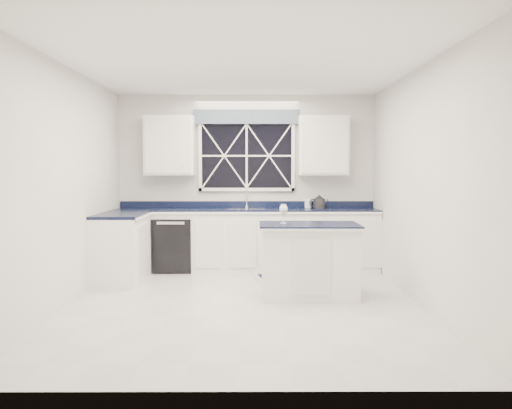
{
  "coord_description": "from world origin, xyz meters",
  "views": [
    {
      "loc": [
        0.12,
        -5.6,
        1.53
      ],
      "look_at": [
        0.14,
        0.4,
        1.12
      ],
      "focal_mm": 35.0,
      "sensor_mm": 36.0,
      "label": 1
    }
  ],
  "objects_px": {
    "dishwasher": "(175,243)",
    "wine_glass": "(284,210)",
    "faucet": "(247,198)",
    "soap_bottle": "(308,201)",
    "island": "(309,260)",
    "kettle": "(319,202)"
  },
  "relations": [
    {
      "from": "faucet",
      "to": "island",
      "type": "bearing_deg",
      "value": -66.6
    },
    {
      "from": "kettle",
      "to": "wine_glass",
      "type": "distance_m",
      "value": 1.79
    },
    {
      "from": "dishwasher",
      "to": "soap_bottle",
      "type": "relative_size",
      "value": 4.12
    },
    {
      "from": "wine_glass",
      "to": "dishwasher",
      "type": "bearing_deg",
      "value": 135.44
    },
    {
      "from": "dishwasher",
      "to": "wine_glass",
      "type": "distance_m",
      "value": 2.3
    },
    {
      "from": "wine_glass",
      "to": "island",
      "type": "bearing_deg",
      "value": -9.55
    },
    {
      "from": "island",
      "to": "kettle",
      "type": "distance_m",
      "value": 1.85
    },
    {
      "from": "dishwasher",
      "to": "wine_glass",
      "type": "bearing_deg",
      "value": -44.56
    },
    {
      "from": "kettle",
      "to": "wine_glass",
      "type": "bearing_deg",
      "value": -115.48
    },
    {
      "from": "wine_glass",
      "to": "soap_bottle",
      "type": "relative_size",
      "value": 1.17
    },
    {
      "from": "island",
      "to": "dishwasher",
      "type": "bearing_deg",
      "value": 140.08
    },
    {
      "from": "faucet",
      "to": "wine_glass",
      "type": "distance_m",
      "value": 1.81
    },
    {
      "from": "kettle",
      "to": "soap_bottle",
      "type": "bearing_deg",
      "value": 146.11
    },
    {
      "from": "faucet",
      "to": "wine_glass",
      "type": "xyz_separation_m",
      "value": [
        0.47,
        -1.74,
        -0.05
      ]
    },
    {
      "from": "faucet",
      "to": "soap_bottle",
      "type": "distance_m",
      "value": 0.96
    },
    {
      "from": "island",
      "to": "wine_glass",
      "type": "height_order",
      "value": "wine_glass"
    },
    {
      "from": "island",
      "to": "soap_bottle",
      "type": "bearing_deg",
      "value": 84.67
    },
    {
      "from": "kettle",
      "to": "dishwasher",
      "type": "bearing_deg",
      "value": 178.79
    },
    {
      "from": "dishwasher",
      "to": "kettle",
      "type": "xyz_separation_m",
      "value": [
        2.22,
        0.12,
        0.63
      ]
    },
    {
      "from": "soap_bottle",
      "to": "dishwasher",
      "type": "bearing_deg",
      "value": -174.19
    },
    {
      "from": "wine_glass",
      "to": "soap_bottle",
      "type": "xyz_separation_m",
      "value": [
        0.49,
        1.76,
        -0.01
      ]
    },
    {
      "from": "island",
      "to": "kettle",
      "type": "bearing_deg",
      "value": 79.28
    }
  ]
}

